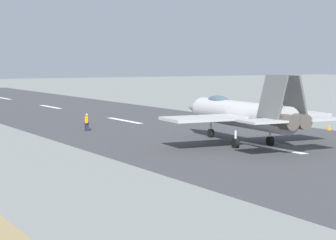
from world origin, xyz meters
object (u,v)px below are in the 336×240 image
at_px(marker_cone_mid, 329,127).
at_px(marker_cone_far, 215,113).
at_px(crew_person, 87,122).
at_px(fighter_jet, 240,113).

xyz_separation_m(marker_cone_mid, marker_cone_far, (19.44, 0.00, 0.00)).
bearing_deg(crew_person, marker_cone_far, -68.06).
height_order(crew_person, marker_cone_mid, crew_person).
relative_size(crew_person, marker_cone_mid, 3.09).
bearing_deg(fighter_jet, marker_cone_far, -30.46).
relative_size(fighter_jet, marker_cone_far, 31.64).
relative_size(crew_person, marker_cone_far, 3.09).
relative_size(fighter_jet, marker_cone_mid, 31.64).
distance_m(crew_person, marker_cone_mid, 23.47).
bearing_deg(fighter_jet, crew_person, 25.53).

